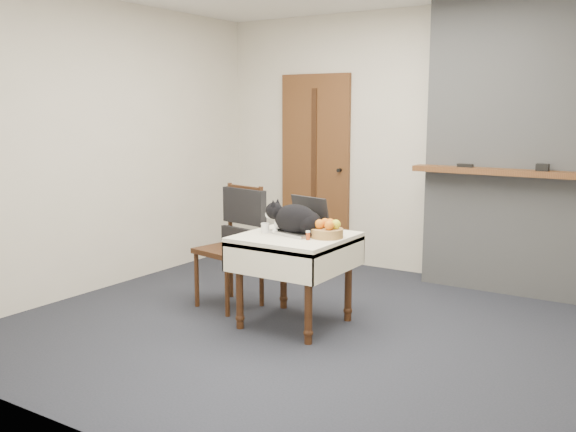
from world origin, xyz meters
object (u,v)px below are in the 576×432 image
at_px(fruit_basket, 327,230).
at_px(chair, 238,229).
at_px(pill_bottle, 308,235).
at_px(side_table, 295,250).
at_px(laptop, 302,224).
at_px(cream_jar, 265,228).
at_px(door, 315,168).
at_px(cat, 297,220).

relative_size(fruit_basket, chair, 0.24).
bearing_deg(fruit_basket, pill_bottle, -116.35).
relative_size(side_table, chair, 0.77).
distance_m(side_table, laptop, 0.21).
bearing_deg(side_table, chair, 164.18).
distance_m(laptop, cream_jar, 0.28).
xyz_separation_m(fruit_basket, chair, (-0.94, 0.15, -0.11)).
xyz_separation_m(cream_jar, pill_bottle, (0.42, -0.06, -0.00)).
height_order(door, side_table, door).
bearing_deg(cream_jar, fruit_basket, 10.76).
relative_size(cream_jar, chair, 0.07).
height_order(laptop, cream_jar, laptop).
distance_m(door, pill_bottle, 2.40).
xyz_separation_m(cream_jar, fruit_basket, (0.49, 0.09, 0.02)).
bearing_deg(cream_jar, pill_bottle, -7.83).
distance_m(cat, fruit_basket, 0.26).
bearing_deg(pill_bottle, laptop, 130.87).
height_order(door, fruit_basket, door).
bearing_deg(cat, cream_jar, -172.02).
bearing_deg(pill_bottle, side_table, 149.44).
bearing_deg(chair, pill_bottle, -8.68).
xyz_separation_m(door, cat, (0.99, -1.95, -0.19)).
xyz_separation_m(side_table, laptop, (0.00, 0.10, 0.18)).
bearing_deg(chair, cream_jar, -17.93).
height_order(laptop, pill_bottle, laptop).
bearing_deg(side_table, door, 116.51).
bearing_deg(cat, fruit_basket, -1.74).
bearing_deg(door, fruit_basket, -57.34).
distance_m(laptop, pill_bottle, 0.27).
relative_size(laptop, chair, 0.43).
height_order(cream_jar, chair, chair).
height_order(laptop, fruit_basket, laptop).
bearing_deg(pill_bottle, door, 119.19).
relative_size(side_table, cat, 1.42).
bearing_deg(chair, door, 109.82).
distance_m(pill_bottle, chair, 0.92).
xyz_separation_m(door, chair, (0.30, -1.78, -0.36)).
bearing_deg(chair, fruit_basket, 1.41).
xyz_separation_m(door, pill_bottle, (1.16, -2.08, -0.27)).
bearing_deg(fruit_basket, door, 122.66).
bearing_deg(chair, side_table, -5.42).
xyz_separation_m(door, fruit_basket, (1.24, -1.93, -0.25)).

